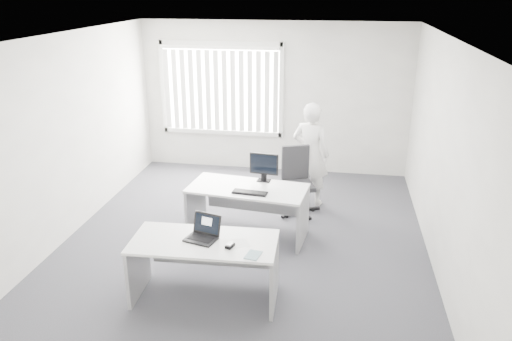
% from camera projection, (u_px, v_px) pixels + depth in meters
% --- Properties ---
extents(ground, '(6.00, 6.00, 0.00)m').
position_uv_depth(ground, '(244.00, 241.00, 7.01)').
color(ground, '#504F57').
rests_on(ground, ground).
extents(wall_back, '(5.00, 0.02, 2.80)m').
position_uv_depth(wall_back, '(274.00, 98.00, 9.30)').
color(wall_back, silver).
rests_on(wall_back, ground).
extents(wall_front, '(5.00, 0.02, 2.80)m').
position_uv_depth(wall_front, '(168.00, 266.00, 3.75)').
color(wall_front, silver).
rests_on(wall_front, ground).
extents(wall_left, '(0.02, 6.00, 2.80)m').
position_uv_depth(wall_left, '(67.00, 137.00, 6.92)').
color(wall_left, silver).
rests_on(wall_left, ground).
extents(wall_right, '(0.02, 6.00, 2.80)m').
position_uv_depth(wall_right, '(443.00, 157.00, 6.13)').
color(wall_right, silver).
rests_on(wall_right, ground).
extents(ceiling, '(5.00, 6.00, 0.02)m').
position_uv_depth(ceiling, '(243.00, 36.00, 6.04)').
color(ceiling, silver).
rests_on(ceiling, wall_back).
extents(window, '(2.32, 0.06, 1.76)m').
position_uv_depth(window, '(221.00, 89.00, 9.36)').
color(window, silver).
rests_on(window, wall_back).
extents(blinds, '(2.20, 0.10, 1.50)m').
position_uv_depth(blinds, '(220.00, 91.00, 9.32)').
color(blinds, white).
rests_on(blinds, wall_back).
extents(desk_near, '(1.64, 0.82, 0.74)m').
position_uv_depth(desk_near, '(204.00, 257.00, 5.57)').
color(desk_near, silver).
rests_on(desk_near, ground).
extents(desk_far, '(1.71, 0.95, 0.74)m').
position_uv_depth(desk_far, '(248.00, 201.00, 7.01)').
color(desk_far, silver).
rests_on(desk_far, ground).
extents(office_chair, '(0.76, 0.76, 1.04)m').
position_uv_depth(office_chair, '(297.00, 192.00, 7.84)').
color(office_chair, black).
rests_on(office_chair, ground).
extents(person, '(0.71, 0.56, 1.68)m').
position_uv_depth(person, '(311.00, 154.00, 7.99)').
color(person, silver).
rests_on(person, ground).
extents(laptop, '(0.41, 0.38, 0.26)m').
position_uv_depth(laptop, '(200.00, 230.00, 5.46)').
color(laptop, black).
rests_on(laptop, desk_near).
extents(paper_sheet, '(0.35, 0.31, 0.00)m').
position_uv_depth(paper_sheet, '(235.00, 244.00, 5.44)').
color(paper_sheet, white).
rests_on(paper_sheet, desk_near).
extents(mouse, '(0.10, 0.13, 0.05)m').
position_uv_depth(mouse, '(230.00, 245.00, 5.36)').
color(mouse, '#A9AAAC').
rests_on(mouse, paper_sheet).
extents(booklet, '(0.17, 0.22, 0.01)m').
position_uv_depth(booklet, '(253.00, 255.00, 5.20)').
color(booklet, silver).
rests_on(booklet, desk_near).
extents(keyboard, '(0.49, 0.21, 0.02)m').
position_uv_depth(keyboard, '(250.00, 193.00, 6.72)').
color(keyboard, black).
rests_on(keyboard, desk_far).
extents(monitor, '(0.43, 0.17, 0.42)m').
position_uv_depth(monitor, '(264.00, 167.00, 7.09)').
color(monitor, black).
rests_on(monitor, desk_far).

